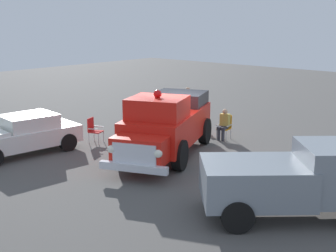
% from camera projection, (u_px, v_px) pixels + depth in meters
% --- Properties ---
extents(ground_plane, '(60.00, 60.00, 0.00)m').
position_uv_depth(ground_plane, '(181.00, 152.00, 17.29)').
color(ground_plane, '#514F4C').
extents(vintage_fire_truck, '(4.36, 6.32, 2.59)m').
position_uv_depth(vintage_fire_truck, '(166.00, 124.00, 16.63)').
color(vintage_fire_truck, black).
rests_on(vintage_fire_truck, ground).
extents(classic_hot_rod, '(2.34, 4.54, 1.46)m').
position_uv_depth(classic_hot_rod, '(21.00, 134.00, 16.86)').
color(classic_hot_rod, black).
rests_on(classic_hot_rod, ground).
extents(parked_pickup, '(4.74, 4.58, 1.90)m').
position_uv_depth(parked_pickup, '(295.00, 180.00, 11.45)').
color(parked_pickup, black).
rests_on(parked_pickup, ground).
extents(lawn_chair_near_truck, '(0.58, 0.57, 1.02)m').
position_uv_depth(lawn_chair_near_truck, '(225.00, 125.00, 19.03)').
color(lawn_chair_near_truck, '#B7BABF').
rests_on(lawn_chair_near_truck, ground).
extents(lawn_chair_by_car, '(0.64, 0.64, 1.02)m').
position_uv_depth(lawn_chair_by_car, '(93.00, 128.00, 18.48)').
color(lawn_chair_by_car, '#B7BABF').
rests_on(lawn_chair_by_car, ground).
extents(spectator_seated, '(0.45, 0.58, 1.29)m').
position_uv_depth(spectator_seated, '(224.00, 123.00, 18.89)').
color(spectator_seated, '#383842').
rests_on(spectator_seated, ground).
extents(spectator_standing, '(0.53, 0.51, 1.68)m').
position_uv_depth(spectator_standing, '(188.00, 101.00, 22.35)').
color(spectator_standing, '#2D334C').
rests_on(spectator_standing, ground).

